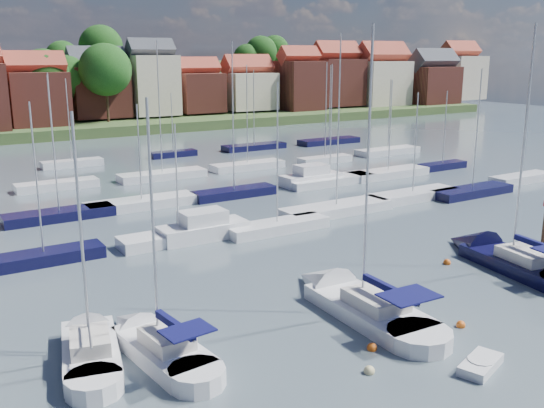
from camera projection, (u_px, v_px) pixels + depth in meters
ground at (169, 185)px, 66.46m from camera, size 260.00×260.00×0.00m
sailboat_left at (154, 344)px, 29.20m from camera, size 3.57×9.85×13.19m
sailboat_centre at (351, 301)px, 34.38m from camera, size 3.69×12.52×16.84m
sailboat_navy at (500, 258)px, 41.72m from camera, size 5.14×12.83×17.24m
sailboat_far at (90, 345)px, 29.14m from camera, size 4.49×9.73×12.58m
tender at (481, 365)px, 27.57m from camera, size 2.89×2.03×0.57m
timber_piling at (543, 245)px, 41.07m from camera, size 0.40×0.40×6.86m
buoy_b at (369, 373)px, 27.28m from camera, size 0.50×0.50×0.50m
buoy_c at (372, 350)px, 29.43m from camera, size 0.50×0.50×0.50m
buoy_d at (461, 327)px, 31.91m from camera, size 0.48×0.48×0.48m
buoy_e at (447, 264)px, 41.49m from camera, size 0.51×0.51×0.51m
marina_field at (203, 188)px, 63.33m from camera, size 79.62×41.41×15.93m
far_shore_town at (26, 95)px, 143.02m from camera, size 212.46×90.00×22.27m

